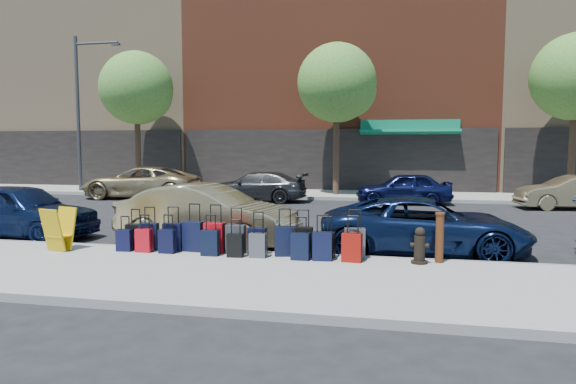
% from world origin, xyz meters
% --- Properties ---
extents(ground, '(120.00, 120.00, 0.00)m').
position_xyz_m(ground, '(0.00, 0.00, 0.00)').
color(ground, black).
rests_on(ground, ground).
extents(sidewalk_near, '(60.00, 4.00, 0.15)m').
position_xyz_m(sidewalk_near, '(0.00, -6.50, 0.07)').
color(sidewalk_near, gray).
rests_on(sidewalk_near, ground).
extents(sidewalk_far, '(60.00, 4.00, 0.15)m').
position_xyz_m(sidewalk_far, '(0.00, 10.00, 0.07)').
color(sidewalk_far, gray).
rests_on(sidewalk_far, ground).
extents(curb_near, '(60.00, 0.08, 0.15)m').
position_xyz_m(curb_near, '(0.00, -4.48, 0.07)').
color(curb_near, gray).
rests_on(curb_near, ground).
extents(curb_far, '(60.00, 0.08, 0.15)m').
position_xyz_m(curb_far, '(0.00, 7.98, 0.07)').
color(curb_far, gray).
rests_on(curb_far, ground).
extents(building_left, '(15.00, 12.12, 16.00)m').
position_xyz_m(building_left, '(-16.00, 17.98, 7.98)').
color(building_left, '#9B805F').
rests_on(building_left, ground).
extents(building_center, '(17.00, 12.85, 20.00)m').
position_xyz_m(building_center, '(0.00, 17.99, 9.98)').
color(building_center, brown).
rests_on(building_center, ground).
extents(tree_left, '(3.80, 3.80, 7.27)m').
position_xyz_m(tree_left, '(-9.86, 9.50, 5.41)').
color(tree_left, black).
rests_on(tree_left, sidewalk_far).
extents(tree_center, '(3.80, 3.80, 7.27)m').
position_xyz_m(tree_center, '(0.64, 9.50, 5.41)').
color(tree_center, black).
rests_on(tree_center, sidewalk_far).
extents(streetlight, '(2.59, 0.18, 8.00)m').
position_xyz_m(streetlight, '(-12.80, 8.80, 4.66)').
color(streetlight, '#333338').
rests_on(streetlight, sidewalk_far).
extents(suitcase_front_0, '(0.39, 0.22, 0.92)m').
position_xyz_m(suitcase_front_0, '(-2.46, -4.79, 0.44)').
color(suitcase_front_0, black).
rests_on(suitcase_front_0, sidewalk_near).
extents(suitcase_front_1, '(0.43, 0.27, 0.98)m').
position_xyz_m(suitcase_front_1, '(-2.08, -4.84, 0.46)').
color(suitcase_front_1, black).
rests_on(suitcase_front_1, sidewalk_near).
extents(suitcase_front_2, '(0.44, 0.28, 1.00)m').
position_xyz_m(suitcase_front_2, '(-1.51, -4.81, 0.46)').
color(suitcase_front_2, black).
rests_on(suitcase_front_2, sidewalk_near).
extents(suitcase_front_3, '(0.46, 0.28, 1.07)m').
position_xyz_m(suitcase_front_3, '(-1.04, -4.77, 0.49)').
color(suitcase_front_3, black).
rests_on(suitcase_front_3, sidewalk_near).
extents(suitcase_front_4, '(0.46, 0.27, 1.07)m').
position_xyz_m(suitcase_front_4, '(-0.52, -4.80, 0.49)').
color(suitcase_front_4, '#AD0B14').
rests_on(suitcase_front_4, sidewalk_near).
extents(suitcase_front_5, '(0.43, 0.25, 1.01)m').
position_xyz_m(suitcase_front_5, '(-0.05, -4.76, 0.47)').
color(suitcase_front_5, '#333337').
rests_on(suitcase_front_5, sidewalk_near).
extents(suitcase_front_6, '(0.40, 0.24, 0.93)m').
position_xyz_m(suitcase_front_6, '(0.45, -4.77, 0.44)').
color(suitcase_front_6, black).
rests_on(suitcase_front_6, sidewalk_near).
extents(suitcase_front_7, '(0.46, 0.32, 1.03)m').
position_xyz_m(suitcase_front_7, '(1.07, -4.83, 0.47)').
color(suitcase_front_7, black).
rests_on(suitcase_front_7, sidewalk_near).
extents(suitcase_front_8, '(0.43, 0.25, 1.01)m').
position_xyz_m(suitcase_front_8, '(1.46, -4.79, 0.47)').
color(suitcase_front_8, black).
rests_on(suitcase_front_8, sidewalk_near).
extents(suitcase_front_9, '(0.38, 0.23, 0.87)m').
position_xyz_m(suitcase_front_9, '(1.96, -4.79, 0.42)').
color(suitcase_front_9, black).
rests_on(suitcase_front_9, sidewalk_near).
extents(suitcase_front_10, '(0.46, 0.30, 1.03)m').
position_xyz_m(suitcase_front_10, '(2.56, -4.79, 0.47)').
color(suitcase_front_10, '#3B3B40').
rests_on(suitcase_front_10, sidewalk_near).
extents(suitcase_back_0, '(0.34, 0.22, 0.79)m').
position_xyz_m(suitcase_back_0, '(-2.56, -5.08, 0.40)').
color(suitcase_back_0, black).
rests_on(suitcase_back_0, sidewalk_near).
extents(suitcase_back_1, '(0.35, 0.20, 0.84)m').
position_xyz_m(suitcase_back_1, '(-2.08, -5.09, 0.41)').
color(suitcase_back_1, '#B20B18').
rests_on(suitcase_back_1, sidewalk_near).
extents(suitcase_back_2, '(0.36, 0.22, 0.85)m').
position_xyz_m(suitcase_back_2, '(-1.52, -5.08, 0.42)').
color(suitcase_back_2, black).
rests_on(suitcase_back_2, sidewalk_near).
extents(suitcase_back_4, '(0.38, 0.23, 0.89)m').
position_xyz_m(suitcase_back_4, '(-0.51, -5.13, 0.43)').
color(suitcase_back_4, black).
rests_on(suitcase_back_4, sidewalk_near).
extents(suitcase_back_5, '(0.35, 0.22, 0.80)m').
position_xyz_m(suitcase_back_5, '(0.06, -5.15, 0.40)').
color(suitcase_back_5, black).
rests_on(suitcase_back_5, sidewalk_near).
extents(suitcase_back_6, '(0.36, 0.21, 0.83)m').
position_xyz_m(suitcase_back_6, '(0.54, -5.09, 0.41)').
color(suitcase_back_6, '#414147').
rests_on(suitcase_back_6, sidewalk_near).
extents(suitcase_back_8, '(0.38, 0.23, 0.90)m').
position_xyz_m(suitcase_back_8, '(1.47, -5.13, 0.43)').
color(suitcase_back_8, black).
rests_on(suitcase_back_8, sidewalk_near).
extents(suitcase_back_9, '(0.42, 0.27, 0.95)m').
position_xyz_m(suitcase_back_9, '(1.92, -5.09, 0.45)').
color(suitcase_back_9, black).
rests_on(suitcase_back_9, sidewalk_near).
extents(suitcase_back_10, '(0.42, 0.26, 0.95)m').
position_xyz_m(suitcase_back_10, '(2.53, -5.09, 0.45)').
color(suitcase_back_10, maroon).
rests_on(suitcase_back_10, sidewalk_near).
extents(fire_hydrant, '(0.37, 0.33, 0.73)m').
position_xyz_m(fire_hydrant, '(3.88, -4.96, 0.49)').
color(fire_hydrant, black).
rests_on(fire_hydrant, sidewalk_near).
extents(bollard, '(0.19, 0.19, 1.02)m').
position_xyz_m(bollard, '(4.27, -4.80, 0.68)').
color(bollard, '#38190C').
rests_on(bollard, sidewalk_near).
extents(display_rack, '(0.65, 0.70, 0.96)m').
position_xyz_m(display_rack, '(-4.02, -5.34, 0.63)').
color(display_rack, '#CEA00B').
rests_on(display_rack, sidewalk_near).
extents(car_near_0, '(4.57, 2.23, 1.50)m').
position_xyz_m(car_near_0, '(-6.68, -3.36, 0.75)').
color(car_near_0, '#0D1839').
rests_on(car_near_0, ground).
extents(car_near_1, '(4.80, 2.17, 1.53)m').
position_xyz_m(car_near_1, '(-1.31, -3.18, 0.76)').
color(car_near_1, tan).
rests_on(car_near_1, ground).
extents(car_near_2, '(4.76, 2.23, 1.32)m').
position_xyz_m(car_near_2, '(4.05, -3.26, 0.66)').
color(car_near_2, '#0D193A').
rests_on(car_near_2, ground).
extents(car_far_0, '(5.66, 2.96, 1.52)m').
position_xyz_m(car_far_0, '(-8.58, 7.00, 0.76)').
color(car_far_0, tan).
rests_on(car_far_0, ground).
extents(car_far_1, '(4.63, 1.92, 1.34)m').
position_xyz_m(car_far_1, '(-2.82, 6.77, 0.67)').
color(car_far_1, '#2E2E31').
rests_on(car_far_1, ground).
extents(car_far_2, '(4.17, 2.01, 1.37)m').
position_xyz_m(car_far_2, '(3.69, 7.07, 0.69)').
color(car_far_2, '#0D133C').
rests_on(car_far_2, ground).
extents(car_far_3, '(4.22, 1.97, 1.34)m').
position_xyz_m(car_far_3, '(10.15, 6.58, 0.67)').
color(car_far_3, '#94825A').
rests_on(car_far_3, ground).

